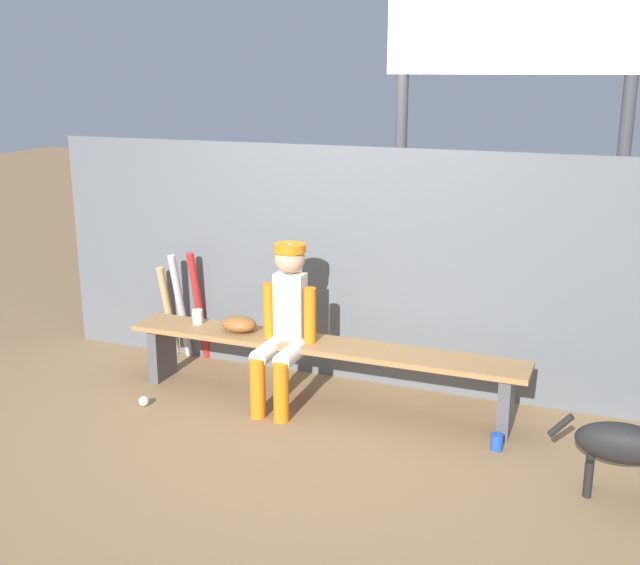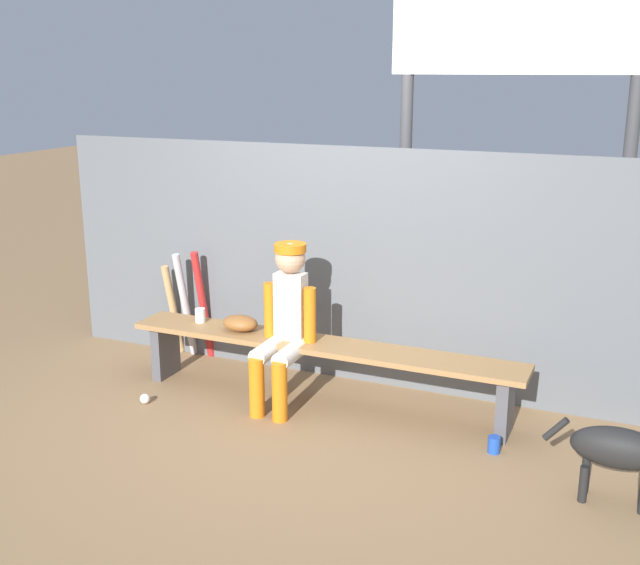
% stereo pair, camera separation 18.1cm
% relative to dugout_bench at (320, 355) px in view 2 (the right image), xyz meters
% --- Properties ---
extents(ground_plane, '(30.00, 30.00, 0.00)m').
position_rel_dugout_bench_xyz_m(ground_plane, '(0.00, 0.00, -0.38)').
color(ground_plane, olive).
extents(chainlink_fence, '(5.04, 0.03, 1.83)m').
position_rel_dugout_bench_xyz_m(chainlink_fence, '(0.00, 0.54, 0.54)').
color(chainlink_fence, '#595E63').
rests_on(chainlink_fence, ground_plane).
extents(dugout_bench, '(2.99, 0.36, 0.47)m').
position_rel_dugout_bench_xyz_m(dugout_bench, '(0.00, 0.00, 0.00)').
color(dugout_bench, olive).
rests_on(dugout_bench, ground_plane).
extents(player_seated, '(0.41, 0.55, 1.19)m').
position_rel_dugout_bench_xyz_m(player_seated, '(-0.23, -0.11, 0.27)').
color(player_seated, silver).
rests_on(player_seated, ground_plane).
extents(baseball_glove, '(0.28, 0.20, 0.12)m').
position_rel_dugout_bench_xyz_m(baseball_glove, '(-0.66, 0.00, 0.16)').
color(baseball_glove, brown).
rests_on(baseball_glove, dugout_bench).
extents(bat_aluminum_red, '(0.11, 0.23, 0.95)m').
position_rel_dugout_bench_xyz_m(bat_aluminum_red, '(-1.27, 0.46, 0.09)').
color(bat_aluminum_red, '#B22323').
rests_on(bat_aluminum_red, ground_plane).
extents(bat_aluminum_silver, '(0.08, 0.26, 0.93)m').
position_rel_dugout_bench_xyz_m(bat_aluminum_silver, '(-1.42, 0.42, 0.09)').
color(bat_aluminum_silver, '#B7B7BC').
rests_on(bat_aluminum_silver, ground_plane).
extents(bat_wood_tan, '(0.10, 0.22, 0.80)m').
position_rel_dugout_bench_xyz_m(bat_wood_tan, '(-1.56, 0.45, 0.02)').
color(bat_wood_tan, tan).
rests_on(bat_wood_tan, ground_plane).
extents(baseball, '(0.07, 0.07, 0.07)m').
position_rel_dugout_bench_xyz_m(baseball, '(-1.18, -0.52, -0.34)').
color(baseball, white).
rests_on(baseball, ground_plane).
extents(cup_on_ground, '(0.08, 0.08, 0.11)m').
position_rel_dugout_bench_xyz_m(cup_on_ground, '(1.33, -0.26, -0.32)').
color(cup_on_ground, '#1E47AD').
rests_on(cup_on_ground, ground_plane).
extents(cup_on_bench, '(0.08, 0.08, 0.11)m').
position_rel_dugout_bench_xyz_m(cup_on_bench, '(-1.04, 0.06, 0.15)').
color(cup_on_bench, silver).
rests_on(cup_on_bench, dugout_bench).
extents(scoreboard, '(2.22, 0.27, 3.47)m').
position_rel_dugout_bench_xyz_m(scoreboard, '(1.12, 1.30, 2.05)').
color(scoreboard, '#3F3F42').
rests_on(scoreboard, ground_plane).
extents(dog, '(0.84, 0.20, 0.49)m').
position_rel_dugout_bench_xyz_m(dog, '(2.13, -0.59, -0.04)').
color(dog, black).
rests_on(dog, ground_plane).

